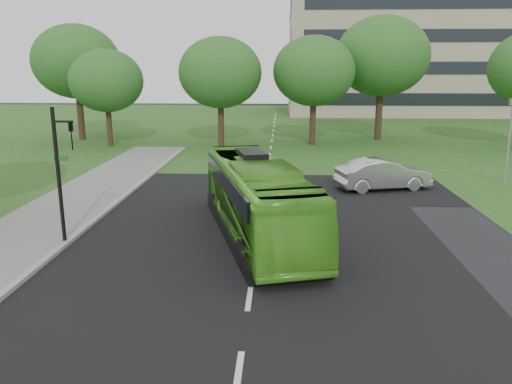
% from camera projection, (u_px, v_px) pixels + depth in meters
% --- Properties ---
extents(ground, '(160.00, 160.00, 0.00)m').
position_uv_depth(ground, '(254.00, 269.00, 16.41)').
color(ground, black).
rests_on(ground, ground).
extents(street_surfaces, '(120.00, 120.00, 0.15)m').
position_uv_depth(street_surfaces, '(265.00, 154.00, 38.48)').
color(street_surfaces, black).
rests_on(street_surfaces, ground).
extents(office_building, '(40.10, 20.10, 25.00)m').
position_uv_depth(office_building, '(428.00, 26.00, 72.38)').
color(office_building, tan).
rests_on(office_building, ground).
extents(tree_park_a, '(6.03, 6.03, 8.01)m').
position_uv_depth(tree_park_a, '(106.00, 81.00, 40.90)').
color(tree_park_a, black).
rests_on(tree_park_a, ground).
extents(tree_park_b, '(6.87, 6.87, 9.01)m').
position_uv_depth(tree_park_b, '(220.00, 73.00, 41.14)').
color(tree_park_b, black).
rests_on(tree_park_b, ground).
extents(tree_park_c, '(6.88, 6.88, 9.14)m').
position_uv_depth(tree_park_c, '(314.00, 71.00, 41.70)').
color(tree_park_c, black).
rests_on(tree_park_c, ground).
extents(tree_park_d, '(8.33, 8.33, 11.02)m').
position_uv_depth(tree_park_d, '(382.00, 57.00, 44.45)').
color(tree_park_d, black).
rests_on(tree_park_d, ground).
extents(tree_park_f, '(7.72, 7.72, 10.30)m').
position_uv_depth(tree_park_f, '(76.00, 62.00, 44.69)').
color(tree_park_f, black).
rests_on(tree_park_f, ground).
extents(bus, '(5.30, 10.98, 2.98)m').
position_uv_depth(bus, '(258.00, 198.00, 19.41)').
color(bus, '#56B52B').
rests_on(bus, ground).
extents(sedan, '(5.39, 3.07, 1.68)m').
position_uv_depth(sedan, '(383.00, 174.00, 27.04)').
color(sedan, '#BCBCC1').
rests_on(sedan, ground).
extents(traffic_light, '(0.83, 0.25, 5.10)m').
position_uv_depth(traffic_light, '(62.00, 166.00, 17.98)').
color(traffic_light, black).
rests_on(traffic_light, ground).
extents(camera_pole, '(0.40, 0.34, 4.81)m').
position_uv_depth(camera_pole, '(510.00, 130.00, 27.56)').
color(camera_pole, gray).
rests_on(camera_pole, ground).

